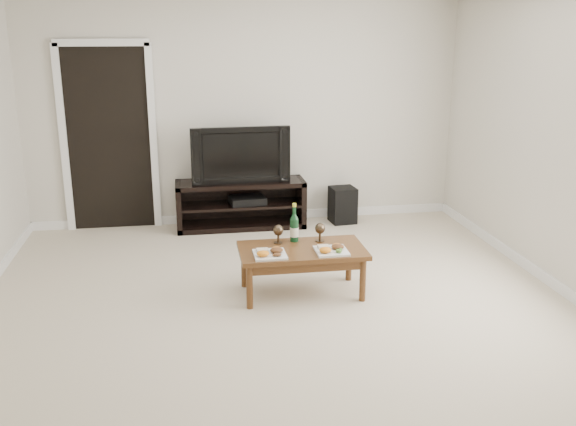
{
  "coord_description": "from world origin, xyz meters",
  "views": [
    {
      "loc": [
        -0.72,
        -4.65,
        2.28
      ],
      "look_at": [
        0.15,
        0.63,
        0.7
      ],
      "focal_mm": 40.0,
      "sensor_mm": 36.0,
      "label": 1
    }
  ],
  "objects_px": {
    "television": "(240,154)",
    "subwoofer": "(343,205)",
    "coffee_table": "(302,271)",
    "media_console": "(241,204)"
  },
  "relations": [
    {
      "from": "television",
      "to": "subwoofer",
      "type": "relative_size",
      "value": 2.62
    },
    {
      "from": "television",
      "to": "coffee_table",
      "type": "xyz_separation_m",
      "value": [
        0.35,
        -2.01,
        -0.66
      ]
    },
    {
      "from": "media_console",
      "to": "subwoofer",
      "type": "xyz_separation_m",
      "value": [
        1.21,
        -0.0,
        -0.06
      ]
    },
    {
      "from": "subwoofer",
      "to": "coffee_table",
      "type": "bearing_deg",
      "value": -119.04
    },
    {
      "from": "subwoofer",
      "to": "coffee_table",
      "type": "xyz_separation_m",
      "value": [
        -0.87,
        -2.01,
        -0.0
      ]
    },
    {
      "from": "television",
      "to": "media_console",
      "type": "bearing_deg",
      "value": 0.0
    },
    {
      "from": "television",
      "to": "subwoofer",
      "type": "bearing_deg",
      "value": -2.07
    },
    {
      "from": "media_console",
      "to": "subwoofer",
      "type": "distance_m",
      "value": 1.22
    },
    {
      "from": "media_console",
      "to": "coffee_table",
      "type": "xyz_separation_m",
      "value": [
        0.35,
        -2.01,
        -0.07
      ]
    },
    {
      "from": "media_console",
      "to": "subwoofer",
      "type": "height_order",
      "value": "media_console"
    }
  ]
}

